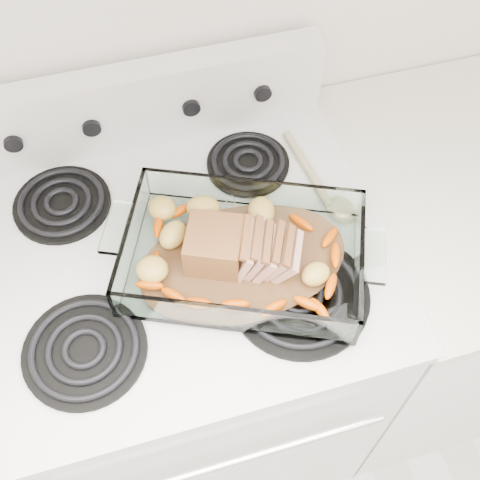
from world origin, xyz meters
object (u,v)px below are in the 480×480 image
object	(u,v)px
counter_right	(432,286)
baking_dish	(243,257)
pork_roast	(232,252)
electric_range	(191,347)

from	to	relation	value
counter_right	baking_dish	size ratio (longest dim) A/B	2.24
counter_right	pork_roast	size ratio (longest dim) A/B	4.63
electric_range	counter_right	distance (m)	0.67
counter_right	pork_roast	xyz separation A→B (m)	(-0.57, -0.07, 0.52)
electric_range	counter_right	bearing A→B (deg)	-0.10
baking_dish	electric_range	bearing A→B (deg)	170.39
electric_range	baking_dish	size ratio (longest dim) A/B	2.69
counter_right	baking_dish	distance (m)	0.75
counter_right	baking_dish	xyz separation A→B (m)	(-0.55, -0.07, 0.50)
electric_range	counter_right	size ratio (longest dim) A/B	1.20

